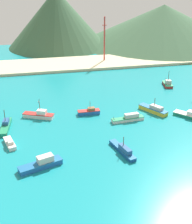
{
  "coord_description": "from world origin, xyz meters",
  "views": [
    {
      "loc": [
        -17.84,
        -36.1,
        43.72
      ],
      "look_at": [
        2.73,
        55.9,
        0.24
      ],
      "focal_mm": 49.38,
      "sensor_mm": 36.0,
      "label": 1
    }
  ],
  "objects": [
    {
      "name": "ground",
      "position": [
        0.0,
        30.0,
        -0.25
      ],
      "size": [
        260.0,
        280.0,
        0.5
      ],
      "color": "teal"
    },
    {
      "name": "fishing_boat_2",
      "position": [
        31.53,
        46.06,
        0.76
      ],
      "size": [
        8.14,
        8.72,
        2.33
      ],
      "color": "#198466",
      "rests_on": "ground"
    },
    {
      "name": "fishing_boat_11",
      "position": [
        4.2,
        29.84,
        0.84
      ],
      "size": [
        4.5,
        11.19,
        4.75
      ],
      "color": "#14478C",
      "rests_on": "ground"
    },
    {
      "name": "fishing_boat_5",
      "position": [
        21.87,
        52.11,
        1.0
      ],
      "size": [
        7.7,
        10.57,
        5.15
      ],
      "color": "gold",
      "rests_on": "ground"
    },
    {
      "name": "hill_central",
      "position": [
        1.36,
        159.09,
        17.0
      ],
      "size": [
        61.29,
        61.29,
        34.0
      ],
      "color": "#3D6042",
      "rests_on": "ground"
    },
    {
      "name": "beach_strip",
      "position": [
        0.0,
        114.87,
        0.6
      ],
      "size": [
        247.0,
        24.41,
        1.2
      ],
      "primitive_type": "cube",
      "color": "beige",
      "rests_on": "ground"
    },
    {
      "name": "fishing_boat_8",
      "position": [
        -16.21,
        56.23,
        0.96
      ],
      "size": [
        10.31,
        6.54,
        6.62
      ],
      "color": "silver",
      "rests_on": "ground"
    },
    {
      "name": "radio_tower",
      "position": [
        20.52,
        115.97,
        11.8
      ],
      "size": [
        2.31,
        1.85,
        23.14
      ],
      "color": "#B7332D",
      "rests_on": "ground"
    },
    {
      "name": "hill_east",
      "position": [
        68.84,
        153.47,
        12.11
      ],
      "size": [
        105.14,
        105.14,
        24.21
      ],
      "color": "#3D6042",
      "rests_on": "ground"
    },
    {
      "name": "buoy_0",
      "position": [
        -15.65,
        69.42,
        0.11
      ],
      "size": [
        0.62,
        0.62,
        0.62
      ],
      "color": "silver",
      "rests_on": "ground"
    },
    {
      "name": "fishing_boat_7",
      "position": [
        -26.48,
        50.73,
        0.84
      ],
      "size": [
        3.44,
        11.03,
        5.96
      ],
      "color": "#198466",
      "rests_on": "ground"
    },
    {
      "name": "fishing_boat_13",
      "position": [
        11.59,
        47.7,
        0.88
      ],
      "size": [
        10.87,
        3.15,
        2.35
      ],
      "color": "silver",
      "rests_on": "ground"
    },
    {
      "name": "fishing_boat_1",
      "position": [
        37.51,
        75.18,
        0.91
      ],
      "size": [
        4.42,
        7.7,
        6.51
      ],
      "color": "red",
      "rests_on": "ground"
    },
    {
      "name": "fishing_boat_6",
      "position": [
        -17.07,
        27.87,
        1.03
      ],
      "size": [
        11.16,
        6.03,
        2.91
      ],
      "color": "#1E5BA8",
      "rests_on": "ground"
    },
    {
      "name": "fishing_boat_4",
      "position": [
        0.23,
        55.27,
        0.87
      ],
      "size": [
        7.34,
        2.32,
        4.58
      ],
      "color": "#1E5BA8",
      "rests_on": "ground"
    },
    {
      "name": "fishing_boat_12",
      "position": [
        -24.98,
        40.24,
        0.69
      ],
      "size": [
        3.8,
        7.31,
        2.08
      ],
      "color": "silver",
      "rests_on": "ground"
    }
  ]
}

